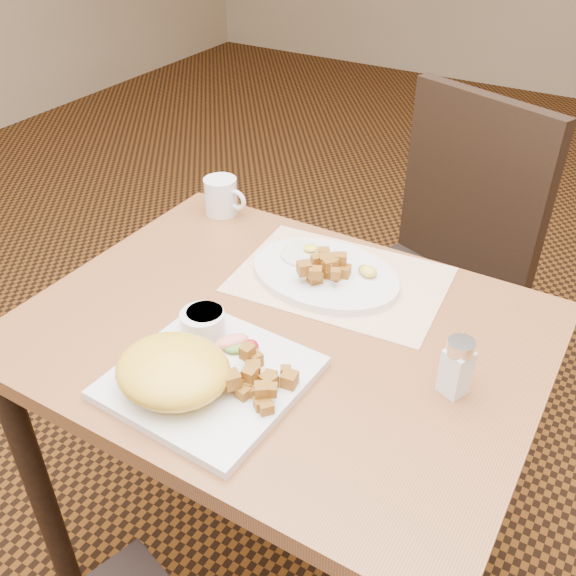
# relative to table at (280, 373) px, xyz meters

# --- Properties ---
(ground) EXTENTS (8.00, 8.00, 0.00)m
(ground) POSITION_rel_table_xyz_m (0.00, 0.00, -0.64)
(ground) COLOR black
(ground) RESTS_ON ground
(table) EXTENTS (0.90, 0.70, 0.75)m
(table) POSITION_rel_table_xyz_m (0.00, 0.00, 0.00)
(table) COLOR #94572D
(table) RESTS_ON ground
(chair_far) EXTENTS (0.54, 0.55, 0.97)m
(chair_far) POSITION_rel_table_xyz_m (0.07, 0.66, -0.10)
(chair_far) COLOR black
(chair_far) RESTS_ON ground
(placemat) EXTENTS (0.42, 0.31, 0.00)m
(placemat) POSITION_rel_table_xyz_m (0.02, 0.19, 0.11)
(placemat) COLOR white
(placemat) RESTS_ON table
(plate_square) EXTENTS (0.29, 0.29, 0.02)m
(plate_square) POSITION_rel_table_xyz_m (-0.02, -0.18, 0.12)
(plate_square) COLOR silver
(plate_square) RESTS_ON table
(plate_oval) EXTENTS (0.32, 0.25, 0.02)m
(plate_oval) POSITION_rel_table_xyz_m (-0.00, 0.18, 0.12)
(plate_oval) COLOR silver
(plate_oval) RESTS_ON placemat
(hollandaise_mound) EXTENTS (0.19, 0.16, 0.07)m
(hollandaise_mound) POSITION_rel_table_xyz_m (-0.05, -0.23, 0.16)
(hollandaise_mound) COLOR yellow
(hollandaise_mound) RESTS_ON plate_square
(ramekin) EXTENTS (0.08, 0.08, 0.04)m
(ramekin) POSITION_rel_table_xyz_m (-0.09, -0.10, 0.15)
(ramekin) COLOR silver
(ramekin) RESTS_ON plate_square
(garnish_sq) EXTENTS (0.08, 0.07, 0.03)m
(garnish_sq) POSITION_rel_table_xyz_m (-0.02, -0.10, 0.14)
(garnish_sq) COLOR #387223
(garnish_sq) RESTS_ON plate_square
(fried_egg) EXTENTS (0.10, 0.10, 0.02)m
(fried_egg) POSITION_rel_table_xyz_m (-0.07, 0.21, 0.13)
(fried_egg) COLOR white
(fried_egg) RESTS_ON plate_oval
(garnish_ov) EXTENTS (0.05, 0.05, 0.02)m
(garnish_ov) POSITION_rel_table_xyz_m (0.07, 0.21, 0.14)
(garnish_ov) COLOR #387223
(garnish_ov) RESTS_ON plate_oval
(salt_shaker) EXTENTS (0.05, 0.05, 0.10)m
(salt_shaker) POSITION_rel_table_xyz_m (0.32, 0.00, 0.16)
(salt_shaker) COLOR white
(salt_shaker) RESTS_ON table
(coffee_mug) EXTENTS (0.11, 0.07, 0.08)m
(coffee_mug) POSITION_rel_table_xyz_m (-0.34, 0.30, 0.15)
(coffee_mug) COLOR silver
(coffee_mug) RESTS_ON table
(home_fries_sq) EXTENTS (0.10, 0.11, 0.04)m
(home_fries_sq) POSITION_rel_table_xyz_m (0.06, -0.16, 0.14)
(home_fries_sq) COLOR #A2621A
(home_fries_sq) RESTS_ON plate_square
(home_fries_ov) EXTENTS (0.09, 0.10, 0.04)m
(home_fries_ov) POSITION_rel_table_xyz_m (0.00, 0.16, 0.15)
(home_fries_ov) COLOR #A2621A
(home_fries_ov) RESTS_ON plate_oval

